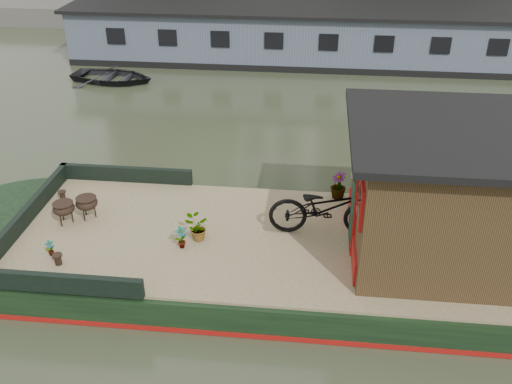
# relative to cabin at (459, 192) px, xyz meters

# --- Properties ---
(ground) EXTENTS (120.00, 120.00, 0.00)m
(ground) POSITION_rel_cabin_xyz_m (-2.19, 0.00, -1.88)
(ground) COLOR #2B3321
(ground) RESTS_ON ground
(houseboat_hull) EXTENTS (14.01, 4.02, 0.60)m
(houseboat_hull) POSITION_rel_cabin_xyz_m (-3.52, 0.00, -1.60)
(houseboat_hull) COLOR black
(houseboat_hull) RESTS_ON ground
(houseboat_deck) EXTENTS (11.80, 3.80, 0.05)m
(houseboat_deck) POSITION_rel_cabin_xyz_m (-2.19, 0.00, -1.25)
(houseboat_deck) COLOR #9C8860
(houseboat_deck) RESTS_ON houseboat_hull
(bow_bulwark) EXTENTS (3.00, 4.00, 0.35)m
(bow_bulwark) POSITION_rel_cabin_xyz_m (-7.25, 0.00, -1.05)
(bow_bulwark) COLOR black
(bow_bulwark) RESTS_ON houseboat_deck
(cabin) EXTENTS (4.00, 3.50, 2.42)m
(cabin) POSITION_rel_cabin_xyz_m (0.00, 0.00, 0.00)
(cabin) COLOR black
(cabin) RESTS_ON houseboat_deck
(bicycle) EXTENTS (2.18, 0.85, 1.13)m
(bicycle) POSITION_rel_cabin_xyz_m (-2.26, 0.32, -0.66)
(bicycle) COLOR black
(bicycle) RESTS_ON houseboat_deck
(potted_plant_a) EXTENTS (0.28, 0.28, 0.45)m
(potted_plant_a) POSITION_rel_cabin_xyz_m (-4.89, -0.47, -1.00)
(potted_plant_a) COLOR brown
(potted_plant_a) RESTS_ON houseboat_deck
(potted_plant_c) EXTENTS (0.52, 0.47, 0.50)m
(potted_plant_c) POSITION_rel_cabin_xyz_m (-4.65, -0.18, -0.98)
(potted_plant_c) COLOR #A83930
(potted_plant_c) RESTS_ON houseboat_deck
(potted_plant_d) EXTENTS (0.46, 0.46, 0.58)m
(potted_plant_d) POSITION_rel_cabin_xyz_m (-1.99, 1.70, -0.94)
(potted_plant_d) COLOR brown
(potted_plant_d) RESTS_ON houseboat_deck
(potted_plant_e) EXTENTS (0.20, 0.21, 0.33)m
(potted_plant_e) POSITION_rel_cabin_xyz_m (-7.19, -0.97, -1.06)
(potted_plant_e) COLOR #97482C
(potted_plant_e) RESTS_ON houseboat_deck
(brazier_front) EXTENTS (0.48, 0.48, 0.46)m
(brazier_front) POSITION_rel_cabin_xyz_m (-6.98, 0.36, -1.00)
(brazier_front) COLOR black
(brazier_front) RESTS_ON houseboat_deck
(brazier_rear) EXTENTS (0.51, 0.51, 0.46)m
(brazier_rear) POSITION_rel_cabin_xyz_m (-7.35, 0.11, -1.00)
(brazier_rear) COLOR black
(brazier_rear) RESTS_ON houseboat_deck
(bollard_port) EXTENTS (0.17, 0.17, 0.19)m
(bollard_port) POSITION_rel_cabin_xyz_m (-7.79, 1.00, -1.13)
(bollard_port) COLOR black
(bollard_port) RESTS_ON houseboat_deck
(bollard_stbd) EXTENTS (0.18, 0.18, 0.21)m
(bollard_stbd) POSITION_rel_cabin_xyz_m (-6.95, -1.20, -1.12)
(bollard_stbd) COLOR black
(bollard_stbd) RESTS_ON houseboat_deck
(dinghy) EXTENTS (3.27, 2.53, 0.62)m
(dinghy) POSITION_rel_cabin_xyz_m (-9.89, 10.31, -1.57)
(dinghy) COLOR black
(dinghy) RESTS_ON ground
(far_houseboat) EXTENTS (20.40, 4.40, 2.11)m
(far_houseboat) POSITION_rel_cabin_xyz_m (-2.19, 14.00, -0.91)
(far_houseboat) COLOR #4F596A
(far_houseboat) RESTS_ON ground
(quay) EXTENTS (60.00, 6.00, 0.90)m
(quay) POSITION_rel_cabin_xyz_m (-2.19, 20.50, -1.43)
(quay) COLOR #47443F
(quay) RESTS_ON ground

